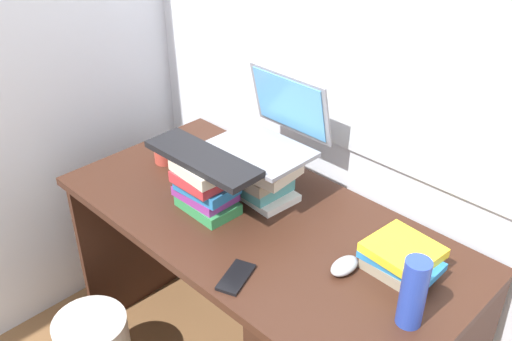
# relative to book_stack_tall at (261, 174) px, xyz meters

# --- Properties ---
(wall_back) EXTENTS (6.00, 0.06, 2.60)m
(wall_back) POSITION_rel_book_stack_tall_xyz_m (0.10, 0.30, 0.44)
(wall_back) COLOR silver
(wall_back) RESTS_ON ground
(wall_left) EXTENTS (0.05, 6.00, 2.60)m
(wall_left) POSITION_rel_book_stack_tall_xyz_m (-0.87, -0.10, 0.44)
(wall_left) COLOR silver
(wall_left) RESTS_ON ground
(book_stack_tall) EXTENTS (0.26, 0.19, 0.18)m
(book_stack_tall) POSITION_rel_book_stack_tall_xyz_m (0.00, 0.00, 0.00)
(book_stack_tall) COLOR white
(book_stack_tall) RESTS_ON desk
(book_stack_keyboard_riser) EXTENTS (0.21, 0.18, 0.19)m
(book_stack_keyboard_riser) POSITION_rel_book_stack_tall_xyz_m (-0.07, -0.18, 0.00)
(book_stack_keyboard_riser) COLOR #338C4C
(book_stack_keyboard_riser) RESTS_ON desk
(book_stack_side) EXTENTS (0.22, 0.19, 0.09)m
(book_stack_side) POSITION_rel_book_stack_tall_xyz_m (0.56, 0.01, -0.04)
(book_stack_side) COLOR gray
(book_stack_side) RESTS_ON desk
(laptop) EXTENTS (0.33, 0.29, 0.24)m
(laptop) POSITION_rel_book_stack_tall_xyz_m (-0.00, 0.06, 0.15)
(laptop) COLOR gray
(laptop) RESTS_ON book_stack_tall
(keyboard) EXTENTS (0.42, 0.15, 0.02)m
(keyboard) POSITION_rel_book_stack_tall_xyz_m (-0.08, -0.19, 0.11)
(keyboard) COLOR black
(keyboard) RESTS_ON book_stack_keyboard_riser
(computer_mouse) EXTENTS (0.06, 0.10, 0.04)m
(computer_mouse) POSITION_rel_book_stack_tall_xyz_m (0.44, -0.11, -0.07)
(computer_mouse) COLOR #A5A8AD
(computer_mouse) RESTS_ON desk
(mug) EXTENTS (0.11, 0.08, 0.09)m
(mug) POSITION_rel_book_stack_tall_xyz_m (-0.42, -0.09, -0.05)
(mug) COLOR #B23F33
(mug) RESTS_ON desk
(water_bottle) EXTENTS (0.07, 0.07, 0.20)m
(water_bottle) POSITION_rel_book_stack_tall_xyz_m (0.68, -0.15, 0.01)
(water_bottle) COLOR #263FA5
(water_bottle) RESTS_ON desk
(cell_phone) EXTENTS (0.11, 0.15, 0.01)m
(cell_phone) POSITION_rel_book_stack_tall_xyz_m (0.25, -0.35, -0.09)
(cell_phone) COLOR black
(cell_phone) RESTS_ON desk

